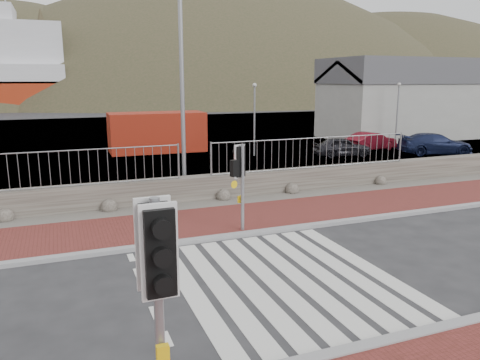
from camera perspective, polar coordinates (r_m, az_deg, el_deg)
name	(u,v)px	position (r m, az deg, el deg)	size (l,w,h in m)	color
ground	(285,279)	(10.68, 5.45, -11.87)	(220.00, 220.00, 0.00)	#28282B
sidewalk_far	(219,221)	(14.57, -2.52, -5.00)	(40.00, 3.00, 0.08)	maroon
kerb_near	(367,347)	(8.40, 15.18, -19.04)	(40.00, 0.25, 0.12)	gray
kerb_far	(237,235)	(13.22, -0.42, -6.76)	(40.00, 0.25, 0.12)	gray
zebra_crossing	(285,278)	(10.68, 5.45, -11.84)	(4.62, 5.60, 0.01)	silver
gravel_strip	(201,205)	(16.40, -4.78, -3.09)	(40.00, 1.50, 0.06)	#59544C
stone_wall	(194,189)	(17.04, -5.57, -1.06)	(40.00, 0.60, 0.90)	#4D473F
railing	(195,152)	(16.64, -5.53, 3.42)	(18.07, 0.07, 1.22)	gray
quay	(121,137)	(37.11, -14.29, 5.13)	(120.00, 40.00, 0.50)	#4C4C4F
water	(90,109)	(71.85, -17.86, 8.19)	(220.00, 50.00, 0.05)	#3F4C54
harbor_building	(406,98)	(37.64, 19.53, 9.38)	(12.20, 6.20, 5.80)	#9E9E99
hills_backdrop	(123,213)	(101.02, -14.12, -3.88)	(254.00, 90.00, 100.00)	#333721
traffic_signal_near	(157,268)	(5.65, -10.06, -10.51)	(0.44, 0.27, 3.04)	gray
traffic_signal_far	(242,169)	(13.14, 0.20, 1.31)	(0.63, 0.40, 2.57)	gray
streetlight	(186,60)	(17.35, -6.64, 14.29)	(1.88, 0.46, 8.88)	gray
shipping_container	(157,132)	(28.98, -10.07, 5.77)	(5.68, 2.37, 2.37)	maroon
car_a	(342,147)	(27.42, 12.33, 3.98)	(1.30, 3.22, 1.10)	black
car_b	(371,141)	(30.07, 15.69, 4.56)	(1.21, 3.48, 1.15)	#5C0D18
car_c	(435,144)	(29.79, 22.68, 4.09)	(1.73, 4.27, 1.24)	#121A3B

